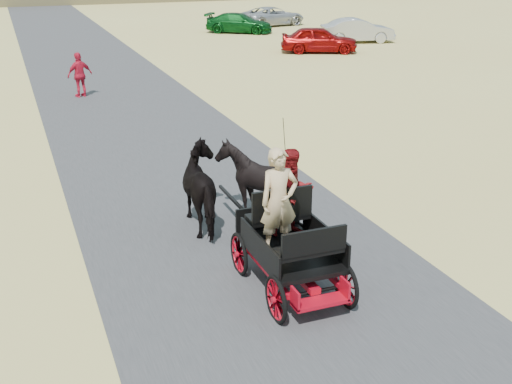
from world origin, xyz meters
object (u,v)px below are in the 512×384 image
object	(u,v)px
pedestrian	(80,75)
car_a	(319,40)
horse_left	(207,189)
car_b	(358,30)
carriage	(290,269)
car_d	(273,16)
car_c	(239,23)
horse_right	(256,182)

from	to	relation	value
pedestrian	car_a	bearing A→B (deg)	-173.84
horse_left	car_b	distance (m)	28.52
carriage	car_d	size ratio (longest dim) A/B	0.49
carriage	car_b	xyz separation A→B (m)	(16.19, 26.09, 0.36)
carriage	car_c	world-z (taller)	car_c
car_c	car_b	bearing A→B (deg)	-108.82
carriage	car_a	world-z (taller)	car_a
carriage	horse_right	world-z (taller)	horse_right
carriage	car_d	bearing A→B (deg)	67.77
horse_right	car_d	bearing A→B (deg)	-113.22
car_a	car_b	xyz separation A→B (m)	(3.98, 2.73, 0.01)
car_a	car_d	distance (m)	13.05
horse_right	car_d	world-z (taller)	horse_right
car_b	car_c	bearing A→B (deg)	49.09
horse_left	car_a	size ratio (longest dim) A/B	0.48
pedestrian	car_c	distance (m)	20.61
carriage	car_a	xyz separation A→B (m)	(12.21, 23.35, 0.35)
pedestrian	car_d	world-z (taller)	pedestrian
horse_right	car_d	distance (m)	36.07
carriage	horse_left	world-z (taller)	horse_left
car_a	horse_right	bearing A→B (deg)	172.70
pedestrian	car_b	world-z (taller)	pedestrian
pedestrian	car_d	bearing A→B (deg)	-149.67
horse_right	car_d	size ratio (longest dim) A/B	0.35
pedestrian	horse_right	bearing A→B (deg)	78.46
horse_left	car_a	distance (m)	24.02
car_a	car_d	size ratio (longest dim) A/B	0.85
horse_left	horse_right	bearing A→B (deg)	-180.00
car_b	horse_right	bearing A→B (deg)	158.62
horse_left	car_b	xyz separation A→B (m)	(16.74, 23.09, -0.13)
car_c	horse_right	bearing A→B (deg)	-164.40
horse_left	horse_right	xyz separation A→B (m)	(1.10, 0.00, 0.00)
car_c	car_d	world-z (taller)	car_d
car_c	car_d	size ratio (longest dim) A/B	0.92
horse_left	pedestrian	size ratio (longest dim) A/B	1.16
pedestrian	car_d	xyz separation A→B (m)	(16.22, 19.46, -0.18)
car_a	car_b	distance (m)	4.83
carriage	pedestrian	distance (m)	16.76
car_b	car_c	size ratio (longest dim) A/B	0.97
horse_left	pedestrian	xyz separation A→B (m)	(-0.90, 13.69, 0.02)
horse_left	pedestrian	bearing A→B (deg)	-86.24
car_c	car_d	xyz separation A→B (m)	(3.73, 3.07, 0.03)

